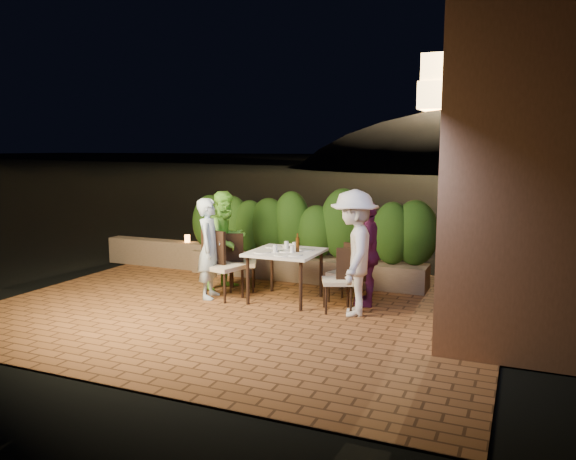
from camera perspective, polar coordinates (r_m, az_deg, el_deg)
The scene contains 32 objects.
ground at distance 7.82m, azimuth -5.98°, elevation -8.64°, with size 400.00×400.00×0.00m, color black.
terrace_floor at distance 8.26m, azimuth -4.28°, elevation -8.10°, with size 7.00×6.00×0.15m, color brown.
building_wall at distance 8.53m, azimuth 23.00°, elevation 9.31°, with size 1.60×5.00×5.00m, color #915A39.
window_pane at distance 8.08m, azimuth 17.22°, elevation 6.14°, with size 0.08×1.00×1.40m, color black.
window_frame at distance 8.08m, azimuth 17.15°, elevation 6.14°, with size 0.06×1.15×1.55m, color black.
planter at distance 9.70m, azimuth 1.65°, elevation -3.91°, with size 4.20×0.55×0.40m, color brown.
hedge at distance 9.57m, azimuth 1.67°, elevation 0.48°, with size 4.00×0.70×1.10m, color #1C3C10, non-canonical shape.
parapet at distance 11.12m, azimuth -12.91°, elevation -2.28°, with size 2.20×0.30×0.50m, color brown.
hill at distance 66.84m, azimuth 21.54°, elevation 2.38°, with size 52.00×40.00×22.00m, color black.
fortress at distance 67.06m, azimuth 22.22°, elevation 14.80°, with size 26.00×8.00×8.00m, color #FFCC7A, non-canonical shape.
dining_table at distance 8.36m, azimuth -0.27°, elevation -4.67°, with size 1.00×1.00×0.75m, color white, non-canonical shape.
plate_nw at distance 8.17m, azimuth -2.68°, elevation -2.26°, with size 0.24×0.24×0.01m, color white.
plate_sw at distance 8.62m, azimuth -1.56°, elevation -1.69°, with size 0.24×0.24×0.01m, color white.
plate_ne at distance 7.97m, azimuth 0.65°, elevation -2.52°, with size 0.23×0.23×0.01m, color white.
plate_se at distance 8.37m, azimuth 1.90°, elevation -2.01°, with size 0.22×0.22×0.01m, color white.
plate_centre at distance 8.27m, azimuth -0.28°, elevation -2.13°, with size 0.24×0.24×0.01m, color white.
plate_front at distance 7.95m, azimuth -0.66°, elevation -2.55°, with size 0.21×0.21×0.01m, color white.
glass_nw at distance 8.18m, azimuth -1.31°, elevation -1.88°, with size 0.07×0.07×0.11m, color silver.
glass_sw at distance 8.47m, azimuth -0.15°, elevation -1.52°, with size 0.07×0.07×0.12m, color silver.
glass_ne at distance 8.16m, azimuth 0.42°, elevation -1.94°, with size 0.06×0.06×0.10m, color silver.
glass_se at distance 8.34m, azimuth 0.68°, elevation -1.65°, with size 0.07×0.07×0.12m, color silver.
beer_bottle at distance 8.21m, azimuth 0.98°, elevation -1.28°, with size 0.05×0.05×0.27m, color #44240B, non-canonical shape.
bowl at distance 8.58m, azimuth 0.01°, elevation -1.63°, with size 0.19×0.19×0.05m, color white.
chair_left_front at distance 8.49m, azimuth -6.52°, elevation -3.59°, with size 0.47×0.47×1.02m, color black, non-canonical shape.
chair_left_back at distance 8.96m, azimuth -4.67°, elevation -3.27°, with size 0.43×0.43×0.92m, color black, non-canonical shape.
chair_right_front at distance 7.85m, azimuth 5.05°, elevation -5.04°, with size 0.41×0.41×0.89m, color black, non-canonical shape.
chair_right_back at distance 8.30m, azimuth 5.83°, elevation -4.30°, with size 0.42×0.42×0.90m, color black, non-canonical shape.
diner_blue at distance 8.53m, azimuth -7.96°, elevation -1.86°, with size 0.55×0.36×1.52m, color silver.
diner_green at distance 9.05m, azimuth -6.30°, elevation -1.05°, with size 0.77×0.60×1.58m, color #7CDC44.
diner_white at distance 7.63m, azimuth 6.70°, elevation -2.32°, with size 1.10×0.64×1.71m, color silver.
diner_purple at distance 8.13m, azimuth 8.06°, elevation -2.38°, with size 0.89×0.37×1.51m, color #65215D.
parapet_lamp at distance 10.71m, azimuth -10.19°, elevation -0.87°, with size 0.10×0.10×0.14m, color orange.
Camera 1 is at (3.65, -6.53, 2.26)m, focal length 35.00 mm.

